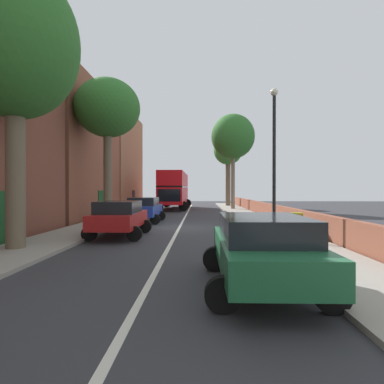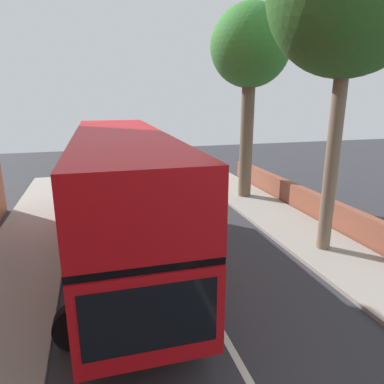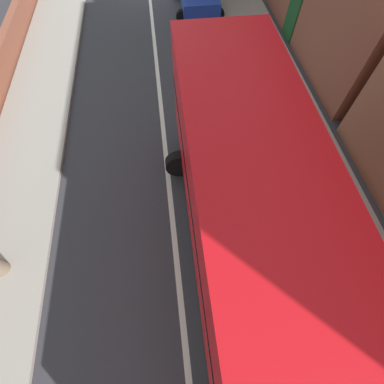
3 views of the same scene
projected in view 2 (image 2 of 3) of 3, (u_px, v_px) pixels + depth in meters
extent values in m
cube|color=red|center=(124.00, 215.00, 10.57)|extent=(2.62, 10.95, 1.70)
cube|color=black|center=(123.00, 185.00, 10.33)|extent=(2.64, 10.84, 0.16)
cube|color=red|center=(121.00, 158.00, 10.11)|extent=(2.62, 10.95, 1.50)
cube|color=black|center=(151.00, 318.00, 5.49)|extent=(2.20, 0.08, 1.19)
cylinder|color=black|center=(198.00, 307.00, 7.72)|extent=(1.00, 0.31, 1.00)
cylinder|color=black|center=(78.00, 326.00, 7.08)|extent=(1.00, 0.31, 1.00)
cylinder|color=black|center=(149.00, 208.00, 14.63)|extent=(1.00, 0.31, 1.00)
cylinder|color=black|center=(87.00, 213.00, 13.99)|extent=(1.00, 0.31, 1.00)
cylinder|color=brown|center=(247.00, 134.00, 17.01)|extent=(0.63, 0.63, 6.27)
ellipsoid|color=#387F33|center=(250.00, 46.00, 15.93)|extent=(3.73, 3.73, 3.76)
cylinder|color=#7A6B56|center=(333.00, 149.00, 10.79)|extent=(0.43, 0.43, 6.67)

